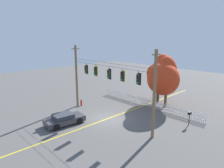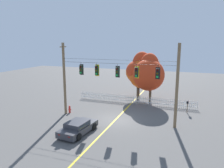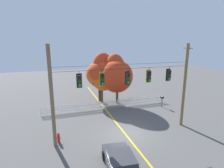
{
  "view_description": "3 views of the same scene",
  "coord_description": "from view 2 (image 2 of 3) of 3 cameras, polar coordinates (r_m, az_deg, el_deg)",
  "views": [
    {
      "loc": [
        15.58,
        -14.13,
        8.82
      ],
      "look_at": [
        -0.84,
        1.41,
        3.6
      ],
      "focal_mm": 32.34,
      "sensor_mm": 36.0,
      "label": 1
    },
    {
      "loc": [
        6.92,
        -20.1,
        8.02
      ],
      "look_at": [
        -0.86,
        1.33,
        3.51
      ],
      "focal_mm": 34.49,
      "sensor_mm": 36.0,
      "label": 2
    },
    {
      "loc": [
        -5.69,
        -13.66,
        8.04
      ],
      "look_at": [
        -0.8,
        1.34,
        4.34
      ],
      "focal_mm": 29.08,
      "sensor_mm": 36.0,
      "label": 3
    }
  ],
  "objects": [
    {
      "name": "autumn_maple_near_fence",
      "position": [
        30.48,
        7.25,
        2.91
      ],
      "size": [
        3.94,
        3.44,
        5.61
      ],
      "color": "#473828",
      "rests_on": "ground"
    },
    {
      "name": "parked_car",
      "position": [
        19.62,
        -9.02,
        -11.15
      ],
      "size": [
        2.27,
        4.2,
        1.15
      ],
      "color": "#38383D",
      "rests_on": "ground"
    },
    {
      "name": "ground",
      "position": [
        22.72,
        0.91,
        -9.47
      ],
      "size": [
        80.0,
        80.0,
        0.0
      ],
      "primitive_type": "plane",
      "color": "#565451"
    },
    {
      "name": "traffic_signal_westbound_side",
      "position": [
        20.88,
        6.51,
        3.1
      ],
      "size": [
        0.43,
        0.38,
        1.37
      ],
      "color": "black"
    },
    {
      "name": "traffic_signal_northbound_secondary",
      "position": [
        21.42,
        1.41,
        3.24
      ],
      "size": [
        0.43,
        0.38,
        1.4
      ],
      "color": "black"
    },
    {
      "name": "traffic_signal_northbound_primary",
      "position": [
        20.51,
        12.0,
        2.79
      ],
      "size": [
        0.43,
        0.38,
        1.34
      ],
      "color": "black"
    },
    {
      "name": "lane_centerline_stripe",
      "position": [
        22.72,
        0.91,
        -9.46
      ],
      "size": [
        0.16,
        36.0,
        0.01
      ],
      "primitive_type": "cube",
      "color": "gold",
      "rests_on": "ground"
    },
    {
      "name": "traffic_signal_southbound_primary",
      "position": [
        22.21,
        -4.07,
        3.64
      ],
      "size": [
        0.43,
        0.38,
        1.38
      ],
      "color": "black"
    },
    {
      "name": "white_picket_fence",
      "position": [
        28.41,
        5.94,
        -4.15
      ],
      "size": [
        15.5,
        0.06,
        1.05
      ],
      "color": "white",
      "rests_on": "ground"
    },
    {
      "name": "traffic_signal_eastbound_side",
      "position": [
        23.0,
        -8.19,
        3.8
      ],
      "size": [
        0.43,
        0.38,
        1.35
      ],
      "color": "black"
    },
    {
      "name": "autumn_maple_mid",
      "position": [
        30.58,
        7.48,
        3.59
      ],
      "size": [
        3.9,
        3.71,
        6.66
      ],
      "color": "#473828",
      "rests_on": "ground"
    },
    {
      "name": "fire_hydrant",
      "position": [
        25.24,
        -11.17,
        -6.57
      ],
      "size": [
        0.38,
        0.22,
        0.83
      ],
      "color": "red",
      "rests_on": "ground"
    },
    {
      "name": "signal_support_span",
      "position": [
        21.63,
        0.94,
        0.58
      ],
      "size": [
        12.19,
        1.1,
        7.91
      ],
      "color": "brown",
      "rests_on": "ground"
    },
    {
      "name": "autumn_oak_far_east",
      "position": [
        28.77,
        9.72,
        2.82
      ],
      "size": [
        4.14,
        3.87,
        6.55
      ],
      "color": "brown",
      "rests_on": "ground"
    },
    {
      "name": "roadside_mailbox",
      "position": [
        25.98,
        19.39,
        -4.75
      ],
      "size": [
        0.25,
        0.44,
        1.43
      ],
      "color": "brown",
      "rests_on": "ground"
    }
  ]
}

